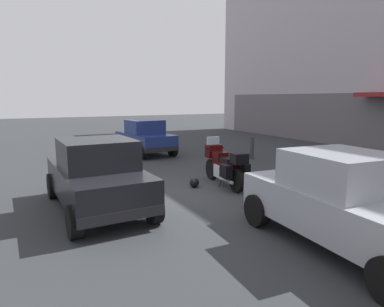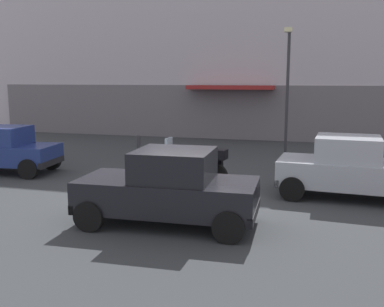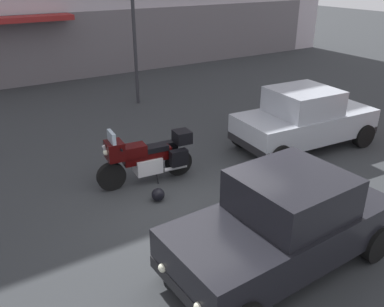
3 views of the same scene
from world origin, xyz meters
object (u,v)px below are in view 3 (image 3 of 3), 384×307
at_px(helmet, 158,195).
at_px(car_hatchback_near, 304,119).
at_px(streetlamp_curbside, 135,15).
at_px(car_wagon_end, 283,224).
at_px(motorcycle, 147,157).

bearing_deg(helmet, car_hatchback_near, 5.27).
height_order(helmet, streetlamp_curbside, streetlamp_curbside).
bearing_deg(car_wagon_end, car_hatchback_near, -141.95).
distance_m(car_wagon_end, streetlamp_curbside, 9.62).
bearing_deg(motorcycle, car_wagon_end, 103.52).
relative_size(motorcycle, helmet, 8.08).
bearing_deg(car_hatchback_near, streetlamp_curbside, 113.46).
relative_size(car_hatchback_near, streetlamp_curbside, 0.78).
distance_m(helmet, streetlamp_curbside, 7.40).
relative_size(helmet, car_wagon_end, 0.07).
xyz_separation_m(helmet, streetlamp_curbside, (2.57, 6.30, 2.92)).
xyz_separation_m(helmet, car_hatchback_near, (4.65, 0.43, 0.67)).
height_order(helmet, car_wagon_end, car_wagon_end).
bearing_deg(car_hatchback_near, helmet, -170.73).
bearing_deg(streetlamp_curbside, car_hatchback_near, -70.54).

